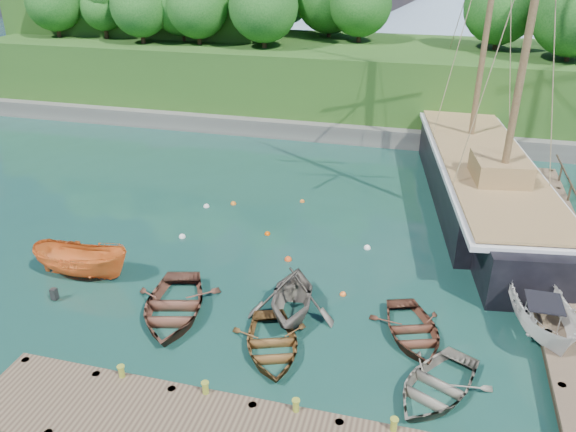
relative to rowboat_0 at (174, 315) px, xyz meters
name	(u,v)px	position (x,y,z in m)	size (l,w,h in m)	color
ground	(278,320)	(4.23, 0.74, 0.00)	(160.00, 160.00, 0.00)	#163B36
dock_east	(559,261)	(15.73, 7.74, 0.43)	(3.20, 24.00, 1.10)	#48372B
bollard_0	(125,390)	(0.23, -4.36, 0.00)	(0.26, 0.26, 0.45)	olive
bollard_1	(207,407)	(3.23, -4.36, 0.00)	(0.26, 0.26, 0.45)	olive
bollard_2	(296,425)	(6.23, -4.36, 0.00)	(0.26, 0.26, 0.45)	olive
rowboat_0	(174,315)	(0.00, 0.00, 0.00)	(3.56, 4.98, 1.03)	brown
rowboat_1	(292,315)	(4.68, 1.22, 0.00)	(3.56, 4.12, 2.17)	#605950
rowboat_2	(272,351)	(4.51, -1.16, 0.00)	(2.91, 4.08, 0.85)	brown
rowboat_3	(435,393)	(10.43, -1.83, 0.00)	(2.96, 4.14, 0.86)	slate
rowboat_4	(412,337)	(9.51, 1.01, 0.00)	(2.85, 3.99, 0.83)	#4F2B1E
motorboat_orange	(85,276)	(-5.16, 1.64, 0.00)	(1.75, 4.66, 1.80)	orange
cabin_boat_white	(537,333)	(14.23, 2.53, 0.00)	(1.97, 5.23, 2.02)	silver
schooner	(480,182)	(12.45, 14.84, 1.18)	(8.30, 28.58, 21.20)	black
mooring_buoy_0	(182,237)	(-2.43, 6.24, 0.00)	(0.35, 0.35, 0.35)	white
mooring_buoy_1	(267,234)	(1.72, 7.65, 0.00)	(0.30, 0.30, 0.30)	#F45200
mooring_buoy_2	(288,260)	(3.42, 5.41, 0.00)	(0.35, 0.35, 0.35)	#DB4918
mooring_buoy_3	(367,248)	(6.93, 7.49, 0.00)	(0.34, 0.34, 0.34)	white
mooring_buoy_4	(233,204)	(-1.25, 10.72, 0.00)	(0.33, 0.33, 0.33)	orange
mooring_buoy_5	(302,202)	(2.54, 12.03, 0.00)	(0.28, 0.28, 0.28)	orange
mooring_buoy_6	(206,207)	(-2.62, 9.98, 0.00)	(0.35, 0.35, 0.35)	silver
mooring_buoy_7	(343,295)	(6.45, 3.16, 0.00)	(0.28, 0.28, 0.28)	orange
headland	(233,42)	(-8.64, 32.10, 5.54)	(51.00, 19.31, 12.90)	#474744
distant_ridge	(438,13)	(8.54, 70.74, 4.35)	(117.00, 40.00, 10.00)	#728CA5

